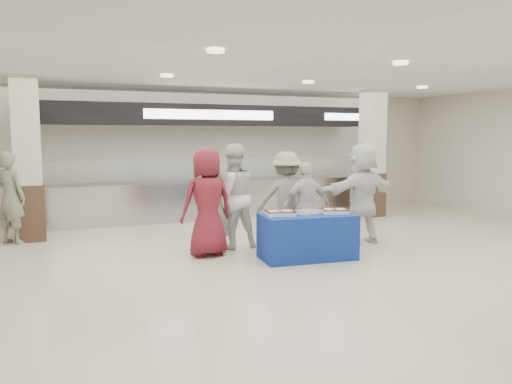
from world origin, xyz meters
name	(u,v)px	position (x,y,z in m)	size (l,w,h in m)	color
ground	(313,273)	(0.00, 0.00, 0.00)	(14.00, 14.00, 0.00)	beige
serving_line	(208,172)	(0.00, 5.40, 1.16)	(8.70, 0.85, 2.80)	#B7B9BE
column_left	(28,163)	(-4.00, 4.20, 1.53)	(0.55, 0.55, 3.20)	#382619
column_right	(372,156)	(4.00, 4.20, 1.53)	(0.55, 0.55, 3.20)	#382619
display_table	(307,237)	(0.34, 0.81, 0.38)	(1.55, 0.78, 0.75)	navy
sheet_cake_left	(280,212)	(-0.12, 0.90, 0.80)	(0.51, 0.43, 0.10)	white
sheet_cake_right	(335,211)	(0.83, 0.76, 0.79)	(0.48, 0.42, 0.09)	white
cupcake_tray	(308,212)	(0.38, 0.86, 0.78)	(0.46, 0.40, 0.06)	silver
civilian_maroon	(207,202)	(-1.15, 1.65, 0.92)	(0.90, 0.59, 1.85)	maroon
soldier_a	(214,208)	(-0.96, 1.83, 0.79)	(0.57, 0.38, 1.58)	gray
chef_tall	(232,196)	(-0.55, 2.05, 0.95)	(0.93, 0.72, 1.91)	silver
chef_short	(306,206)	(0.67, 1.48, 0.79)	(0.93, 0.39, 1.59)	silver
soldier_b	(286,198)	(0.51, 1.96, 0.88)	(1.14, 0.65, 1.76)	gray
civilian_white	(362,193)	(1.86, 1.47, 0.96)	(1.79, 0.57, 1.93)	white
soldier_bg	(11,198)	(-4.32, 4.02, 0.88)	(0.64, 0.42, 1.77)	gray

